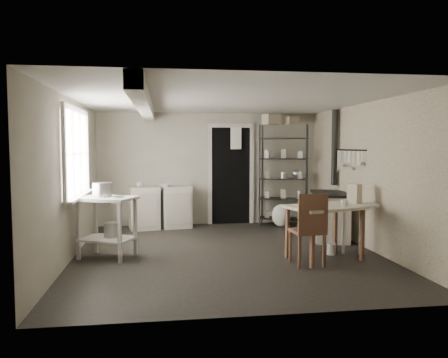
{
  "coord_description": "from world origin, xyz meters",
  "views": [
    {
      "loc": [
        -0.95,
        -6.46,
        1.61
      ],
      "look_at": [
        0.0,
        0.3,
        1.1
      ],
      "focal_mm": 35.0,
      "sensor_mm": 36.0,
      "label": 1
    }
  ],
  "objects": [
    {
      "name": "wall_left",
      "position": [
        -2.25,
        0.0,
        1.15
      ],
      "size": [
        0.02,
        5.0,
        2.3
      ],
      "primitive_type": "cube",
      "color": "#ABA492",
      "rests_on": "ground"
    },
    {
      "name": "wall_back",
      "position": [
        0.0,
        2.5,
        1.15
      ],
      "size": [
        4.5,
        0.02,
        2.3
      ],
      "primitive_type": "cube",
      "color": "#ABA492",
      "rests_on": "ground"
    },
    {
      "name": "bucket",
      "position": [
        -1.7,
        -0.02,
        0.39
      ],
      "size": [
        0.28,
        0.28,
        0.24
      ],
      "primitive_type": "cylinder",
      "rotation": [
        0.0,
        0.0,
        -0.39
      ],
      "color": "#ADADB0",
      "rests_on": "prep_table"
    },
    {
      "name": "shelf_jar",
      "position": [
        1.15,
        2.21,
        1.38
      ],
      "size": [
        0.12,
        0.12,
        0.21
      ],
      "primitive_type": "imported",
      "rotation": [
        0.0,
        0.0,
        -0.41
      ],
      "color": "silver",
      "rests_on": "shelf_rack"
    },
    {
      "name": "mixing_bowl",
      "position": [
        -0.91,
        2.12,
        0.95
      ],
      "size": [
        0.34,
        0.34,
        0.06
      ],
      "primitive_type": "imported",
      "rotation": [
        0.0,
        0.0,
        -0.4
      ],
      "color": "silver",
      "rests_on": "base_cabinets"
    },
    {
      "name": "saucepan",
      "position": [
        -1.59,
        -0.14,
        0.85
      ],
      "size": [
        0.24,
        0.24,
        0.1
      ],
      "primitive_type": "cylinder",
      "rotation": [
        0.0,
        0.0,
        0.35
      ],
      "color": "#ADADB0",
      "rests_on": "prep_table"
    },
    {
      "name": "work_table",
      "position": [
        1.32,
        -0.58,
        0.38
      ],
      "size": [
        1.19,
        0.99,
        0.77
      ],
      "primitive_type": null,
      "rotation": [
        0.0,
        0.0,
        0.32
      ],
      "color": "beige",
      "rests_on": "ground"
    },
    {
      "name": "ceiling_beam",
      "position": [
        -1.2,
        0.0,
        2.2
      ],
      "size": [
        0.18,
        5.0,
        0.18
      ],
      "primitive_type": null,
      "color": "beige",
      "rests_on": "ceiling"
    },
    {
      "name": "stockpot",
      "position": [
        -1.82,
        -0.02,
        0.94
      ],
      "size": [
        0.35,
        0.35,
        0.3
      ],
      "primitive_type": "cylinder",
      "rotation": [
        0.0,
        0.0,
        0.34
      ],
      "color": "#ADADB0",
      "rests_on": "prep_table"
    },
    {
      "name": "ceiling",
      "position": [
        0.0,
        0.0,
        2.3
      ],
      "size": [
        5.0,
        5.0,
        0.0
      ],
      "primitive_type": "plane",
      "rotation": [
        3.14,
        0.0,
        0.0
      ],
      "color": "silver",
      "rests_on": "wall_back"
    },
    {
      "name": "flour_sack",
      "position": [
        1.4,
        1.97,
        0.24
      ],
      "size": [
        0.39,
        0.33,
        0.45
      ],
      "primitive_type": "ellipsoid",
      "rotation": [
        0.0,
        0.0,
        -0.03
      ],
      "color": "white",
      "rests_on": "ground"
    },
    {
      "name": "side_ledge",
      "position": [
        1.95,
        -0.37,
        0.43
      ],
      "size": [
        0.54,
        0.37,
        0.76
      ],
      "primitive_type": null,
      "rotation": [
        0.0,
        0.0,
        -0.23
      ],
      "color": "beige",
      "rests_on": "ground"
    },
    {
      "name": "doorway",
      "position": [
        0.45,
        2.47,
        1.0
      ],
      "size": [
        0.96,
        0.1,
        2.08
      ],
      "primitive_type": null,
      "color": "beige",
      "rests_on": "ground"
    },
    {
      "name": "floor",
      "position": [
        0.0,
        0.0,
        0.0
      ],
      "size": [
        5.0,
        5.0,
        0.0
      ],
      "primitive_type": "plane",
      "color": "black",
      "rests_on": "ground"
    },
    {
      "name": "floor_crock",
      "position": [
        1.53,
        -0.34,
        0.07
      ],
      "size": [
        0.15,
        0.15,
        0.17
      ],
      "primitive_type": "cylinder",
      "rotation": [
        0.0,
        0.0,
        0.17
      ],
      "color": "silver",
      "rests_on": "ground"
    },
    {
      "name": "prep_table",
      "position": [
        -1.75,
        -0.06,
        0.4
      ],
      "size": [
        0.94,
        0.83,
        0.89
      ],
      "primitive_type": null,
      "rotation": [
        0.0,
        0.0,
        -0.43
      ],
      "color": "beige",
      "rests_on": "ground"
    },
    {
      "name": "stovepipe",
      "position": [
        2.15,
        1.14,
        1.59
      ],
      "size": [
        0.15,
        0.15,
        1.47
      ],
      "primitive_type": null,
      "rotation": [
        0.0,
        0.0,
        -0.38
      ],
      "color": "black",
      "rests_on": "stove"
    },
    {
      "name": "counter_cup",
      "position": [
        -1.4,
        2.11,
        0.97
      ],
      "size": [
        0.13,
        0.13,
        0.09
      ],
      "primitive_type": "imported",
      "rotation": [
        0.0,
        0.0,
        0.15
      ],
      "color": "silver",
      "rests_on": "base_cabinets"
    },
    {
      "name": "wall_front",
      "position": [
        0.0,
        -2.5,
        1.15
      ],
      "size": [
        4.5,
        0.02,
        2.3
      ],
      "primitive_type": "cube",
      "color": "#ABA492",
      "rests_on": "ground"
    },
    {
      "name": "window",
      "position": [
        -2.22,
        0.2,
        1.5
      ],
      "size": [
        0.12,
        1.76,
        1.28
      ],
      "primitive_type": null,
      "color": "beige",
      "rests_on": "wall_left"
    },
    {
      "name": "base_cabinets",
      "position": [
        -1.01,
        2.18,
        0.46
      ],
      "size": [
        1.33,
        0.74,
        0.83
      ],
      "primitive_type": null,
      "rotation": [
        0.0,
        0.0,
        0.17
      ],
      "color": "beige",
      "rests_on": "ground"
    },
    {
      "name": "table_cup",
      "position": [
        1.56,
        -0.69,
        0.81
      ],
      "size": [
        0.13,
        0.13,
        0.1
      ],
      "primitive_type": "imported",
      "rotation": [
        0.0,
        0.0,
        -0.31
      ],
      "color": "silver",
      "rests_on": "work_table"
    },
    {
      "name": "wall_right",
      "position": [
        2.25,
        0.0,
        1.15
      ],
      "size": [
        0.02,
        5.0,
        2.3
      ],
      "primitive_type": "cube",
      "color": "#ABA492",
      "rests_on": "ground"
    },
    {
      "name": "storage_box_b",
      "position": [
        1.64,
        2.19,
        1.99
      ],
      "size": [
        0.32,
        0.31,
        0.16
      ],
      "primitive_type": "cube",
      "rotation": [
        0.0,
        0.0,
        0.38
      ],
      "color": "beige",
      "rests_on": "shelf_rack"
    },
    {
      "name": "storage_box_a",
      "position": [
        1.22,
        2.13,
        2.01
      ],
      "size": [
        0.36,
        0.34,
        0.2
      ],
      "primitive_type": "cube",
      "rotation": [
        0.0,
        0.0,
        0.32
      ],
      "color": "beige",
      "rests_on": "shelf_rack"
    },
    {
      "name": "oats_box",
      "position": [
        1.88,
        -0.32,
        1.01
      ],
      "size": [
        0.18,
        0.22,
        0.29
      ],
      "primitive_type": "cube",
      "rotation": [
        0.0,
        0.0,
        0.42
      ],
      "color": "beige",
      "rests_on": "side_ledge"
    },
    {
      "name": "shelf_rack",
      "position": [
        1.49,
        2.17,
        0.95
      ],
      "size": [
        1.04,
        0.71,
        2.05
      ],
      "primitive_type": null,
      "rotation": [
        0.0,
        0.0,
        -0.38
      ],
      "color": "black",
      "rests_on": "ground"
    },
    {
      "name": "utensil_rail",
      "position": [
        2.19,
        0.6,
        1.55
      ],
      "size": [
        0.06,
        1.2,
        0.44
      ],
      "primitive_type": null,
      "color": "#ADADB0",
      "rests_on": "wall_right"
    },
    {
      "name": "stove",
      "position": [
        1.92,
        0.74,
        0.44
      ],
      "size": [
        0.8,
        1.14,
        0.81
      ],
      "primitive_type": null,
      "rotation": [
        0.0,
        0.0,
        -0.23
      ],
      "color": "beige",
      "rests_on": "ground"
    },
    {
      "name": "chair",
      "position": [
        0.98,
        -0.82,
        0.48
      ],
      "size": [
        0.44,
        0.46,
        0.99
      ],
      "primitive_type": null,
      "rotation": [
        0.0,
        0.0,
        0.07
      ],
      "color": "#543424",
      "rests_on": "ground"
    },
    {
      "name": "wallpaper_panel",
      "position": [
        2.24,
        0.0,
        1.15
      ],
      "size": [
        0.01,
        5.0,
        2.3
      ],
      "primitive_type": null,
      "color": "#BDB299",
      "rests_on": "wall_right"
    }
  ]
}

